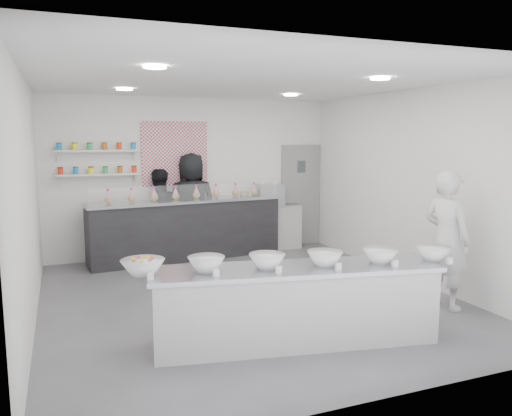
{
  "coord_description": "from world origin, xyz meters",
  "views": [
    {
      "loc": [
        -2.37,
        -6.37,
        2.25
      ],
      "look_at": [
        0.28,
        0.4,
        1.22
      ],
      "focal_mm": 35.0,
      "sensor_mm": 36.0,
      "label": 1
    }
  ],
  "objects_px": {
    "prep_counter": "(296,305)",
    "espresso_ledge": "(271,227)",
    "espresso_machine": "(269,195)",
    "staff_right": "(192,204)",
    "back_bar": "(187,229)",
    "staff_left": "(158,214)",
    "woman_prep": "(447,240)"
  },
  "relations": [
    {
      "from": "espresso_ledge",
      "to": "staff_right",
      "type": "height_order",
      "value": "staff_right"
    },
    {
      "from": "staff_right",
      "to": "woman_prep",
      "type": "bearing_deg",
      "value": 123.92
    },
    {
      "from": "back_bar",
      "to": "staff_left",
      "type": "height_order",
      "value": "staff_left"
    },
    {
      "from": "prep_counter",
      "to": "espresso_machine",
      "type": "xyz_separation_m",
      "value": [
        1.54,
        4.41,
        0.68
      ]
    },
    {
      "from": "espresso_machine",
      "to": "staff_left",
      "type": "relative_size",
      "value": 0.32
    },
    {
      "from": "prep_counter",
      "to": "staff_left",
      "type": "xyz_separation_m",
      "value": [
        -0.67,
        4.48,
        0.41
      ]
    },
    {
      "from": "back_bar",
      "to": "woman_prep",
      "type": "bearing_deg",
      "value": -62.28
    },
    {
      "from": "back_bar",
      "to": "prep_counter",
      "type": "bearing_deg",
      "value": -92.83
    },
    {
      "from": "prep_counter",
      "to": "espresso_ledge",
      "type": "bearing_deg",
      "value": 80.56
    },
    {
      "from": "back_bar",
      "to": "espresso_ledge",
      "type": "height_order",
      "value": "back_bar"
    },
    {
      "from": "back_bar",
      "to": "espresso_ledge",
      "type": "distance_m",
      "value": 1.8
    },
    {
      "from": "woman_prep",
      "to": "staff_left",
      "type": "bearing_deg",
      "value": 23.88
    },
    {
      "from": "prep_counter",
      "to": "staff_right",
      "type": "distance_m",
      "value": 4.52
    },
    {
      "from": "woman_prep",
      "to": "staff_left",
      "type": "relative_size",
      "value": 1.09
    },
    {
      "from": "back_bar",
      "to": "staff_left",
      "type": "xyz_separation_m",
      "value": [
        -0.47,
        0.25,
        0.28
      ]
    },
    {
      "from": "back_bar",
      "to": "woman_prep",
      "type": "distance_m",
      "value": 4.68
    },
    {
      "from": "woman_prep",
      "to": "staff_left",
      "type": "height_order",
      "value": "woman_prep"
    },
    {
      "from": "espresso_machine",
      "to": "back_bar",
      "type": "bearing_deg",
      "value": -174.1
    },
    {
      "from": "espresso_machine",
      "to": "staff_left",
      "type": "distance_m",
      "value": 2.23
    },
    {
      "from": "staff_left",
      "to": "espresso_machine",
      "type": "bearing_deg",
      "value": 175.16
    },
    {
      "from": "espresso_machine",
      "to": "staff_right",
      "type": "distance_m",
      "value": 1.58
    },
    {
      "from": "staff_right",
      "to": "espresso_ledge",
      "type": "bearing_deg",
      "value": -178.44
    },
    {
      "from": "prep_counter",
      "to": "staff_left",
      "type": "distance_m",
      "value": 4.55
    },
    {
      "from": "espresso_machine",
      "to": "woman_prep",
      "type": "distance_m",
      "value": 4.17
    },
    {
      "from": "woman_prep",
      "to": "staff_right",
      "type": "relative_size",
      "value": 0.93
    },
    {
      "from": "back_bar",
      "to": "staff_right",
      "type": "distance_m",
      "value": 0.52
    },
    {
      "from": "prep_counter",
      "to": "woman_prep",
      "type": "distance_m",
      "value": 2.43
    },
    {
      "from": "staff_left",
      "to": "woman_prep",
      "type": "bearing_deg",
      "value": 123.1
    },
    {
      "from": "prep_counter",
      "to": "espresso_ledge",
      "type": "height_order",
      "value": "espresso_ledge"
    },
    {
      "from": "back_bar",
      "to": "staff_right",
      "type": "bearing_deg",
      "value": 50.35
    },
    {
      "from": "woman_prep",
      "to": "prep_counter",
      "type": "bearing_deg",
      "value": 85.73
    },
    {
      "from": "prep_counter",
      "to": "espresso_machine",
      "type": "relative_size",
      "value": 5.86
    }
  ]
}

